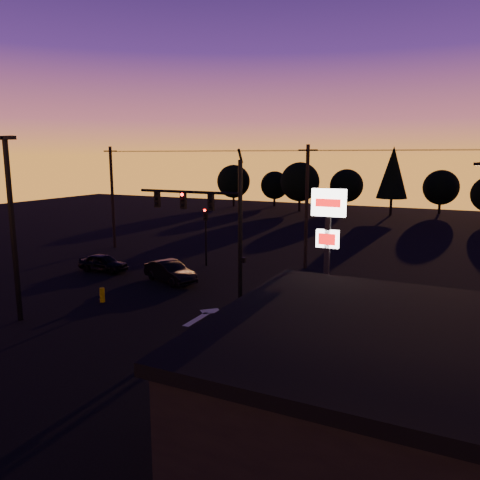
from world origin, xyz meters
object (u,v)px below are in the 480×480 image
object	(u,v)px
parking_lot_light	(12,217)
suv_parked	(371,365)
traffic_signal_mast	(214,216)
bollard	(102,295)
secondary_signal	(206,228)
car_mid	(170,272)
car_left	(103,263)
pylon_sign	(328,232)

from	to	relation	value
parking_lot_light	suv_parked	bearing A→B (deg)	3.09
traffic_signal_mast	bollard	bearing A→B (deg)	-153.38
secondary_signal	suv_parked	bearing A→B (deg)	-42.65
car_mid	suv_parked	bearing A→B (deg)	-98.65
bollard	suv_parked	size ratio (longest dim) A/B	0.16
secondary_signal	car_mid	distance (m)	5.52
traffic_signal_mast	car_left	size ratio (longest dim) A/B	2.33
bollard	suv_parked	world-z (taller)	suv_parked
bollard	suv_parked	distance (m)	15.87
parking_lot_light	car_left	bearing A→B (deg)	108.59
bollard	car_mid	size ratio (longest dim) A/B	0.20
pylon_sign	suv_parked	xyz separation A→B (m)	(2.71, -3.57, -4.19)
traffic_signal_mast	secondary_signal	size ratio (longest dim) A/B	1.97
bollard	car_left	xyz separation A→B (m)	(-4.93, 5.57, 0.22)
traffic_signal_mast	bollard	distance (m)	7.84
suv_parked	bollard	bearing A→B (deg)	135.49
pylon_sign	bollard	distance (m)	13.60
traffic_signal_mast	car_mid	size ratio (longest dim) A/B	2.04
pylon_sign	car_mid	bearing A→B (deg)	157.42
secondary_signal	pylon_sign	distance (m)	15.75
secondary_signal	car_left	world-z (taller)	secondary_signal
parking_lot_light	car_mid	xyz separation A→B (m)	(2.69, 9.41, -4.58)
traffic_signal_mast	secondary_signal	xyz separation A→B (m)	(-4.90, 7.49, -2.07)
secondary_signal	bollard	world-z (taller)	secondary_signal
car_mid	suv_parked	world-z (taller)	suv_parked
parking_lot_light	car_left	size ratio (longest dim) A/B	2.48
car_mid	bollard	bearing A→B (deg)	-169.32
car_left	secondary_signal	bearing A→B (deg)	-51.52
car_left	parking_lot_light	bearing A→B (deg)	-162.68
parking_lot_light	suv_parked	xyz separation A→B (m)	(17.21, 0.93, -4.55)
traffic_signal_mast	secondary_signal	bearing A→B (deg)	123.19
parking_lot_light	car_mid	bearing A→B (deg)	74.02
parking_lot_light	bollard	size ratio (longest dim) A/B	11.06
traffic_signal_mast	parking_lot_light	world-z (taller)	parking_lot_light
pylon_sign	suv_parked	distance (m)	6.14
pylon_sign	bollard	xyz separation A→B (m)	(-12.83, -0.38, -4.50)
pylon_sign	bollard	bearing A→B (deg)	-178.32
secondary_signal	car_mid	size ratio (longest dim) A/B	1.03
traffic_signal_mast	bollard	xyz separation A→B (m)	(-5.73, -2.87, -4.52)
secondary_signal	pylon_sign	xyz separation A→B (m)	(12.00, -9.99, 2.05)
car_left	pylon_sign	bearing A→B (deg)	-107.58
suv_parked	traffic_signal_mast	bearing A→B (deg)	115.39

